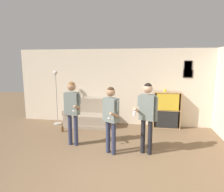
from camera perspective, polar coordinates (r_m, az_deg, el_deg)
name	(u,v)px	position (r m, az deg, el deg)	size (l,w,h in m)	color
ground_plane	(109,182)	(4.12, -0.73, -23.32)	(20.00, 20.00, 0.00)	brown
wall_back	(128,87)	(7.16, 4.65, 2.52)	(8.18, 0.08, 2.70)	beige
couch	(87,117)	(7.24, -7.05, -5.92)	(1.55, 0.80, 0.93)	gray
bookshelf	(167,110)	(7.09, 15.40, -3.91)	(0.89, 0.30, 1.24)	#A87F51
floor_lamp	(57,97)	(7.42, -15.57, -0.24)	(0.28, 0.28, 1.94)	#ADA89E
person_player_foreground_left	(72,107)	(5.41, -11.31, -2.96)	(0.50, 0.51, 1.74)	#2D334C
person_player_foreground_center	(111,113)	(4.82, -0.36, -4.98)	(0.44, 0.59, 1.67)	#2D334C
person_watcher_holding_cup	(147,111)	(4.87, 10.01, -4.15)	(0.57, 0.39, 1.76)	black
bottle_on_floor	(62,129)	(6.79, -13.99, -9.09)	(0.08, 0.08, 0.23)	brown
drinking_cup	(165,91)	(6.96, 14.92, 1.51)	(0.08, 0.08, 0.10)	yellow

